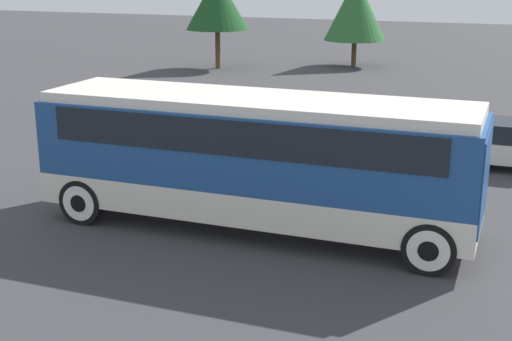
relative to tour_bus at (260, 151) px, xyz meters
name	(u,v)px	position (x,y,z in m)	size (l,w,h in m)	color
ground_plane	(256,228)	(-0.10, 0.00, -1.79)	(120.00, 120.00, 0.00)	#38383A
tour_bus	(260,151)	(0.00, 0.00, 0.00)	(9.60, 2.60, 2.98)	silver
parked_car_near	(343,120)	(-0.27, 8.51, -1.06)	(4.43, 1.82, 1.48)	black
parked_car_mid	(511,144)	(5.05, 7.27, -1.12)	(4.15, 1.88, 1.35)	silver
tree_left	(356,8)	(-4.12, 26.38, 1.46)	(3.50, 3.50, 5.04)	brown
tree_right	(217,2)	(-11.05, 22.78, 1.87)	(3.48, 3.48, 5.18)	brown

